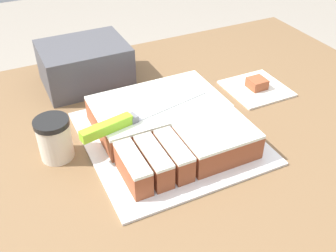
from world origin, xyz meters
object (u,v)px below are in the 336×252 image
knife (121,122)px  brownie (257,83)px  cake (169,125)px  coffee_cup (55,139)px  cake_board (168,138)px  storage_box (85,64)px

knife → brownie: bearing=-0.2°
cake → coffee_cup: size_ratio=3.24×
knife → brownie: (0.42, 0.08, -0.06)m
brownie → knife: bearing=-168.7°
cake_board → knife: knife is taller
knife → brownie: 0.43m
brownie → storage_box: storage_box is taller
storage_box → brownie: bearing=-30.2°
cake_board → knife: bearing=175.9°
cake_board → cake: cake is taller
coffee_cup → brownie: bearing=4.4°
knife → coffee_cup: coffee_cup is taller
storage_box → knife: bearing=-92.0°
storage_box → coffee_cup: bearing=-117.8°
knife → coffee_cup: (-0.14, 0.04, -0.03)m
knife → brownie: knife is taller
cake_board → storage_box: 0.35m
knife → cake: bearing=-13.4°
cake → brownie: (0.31, 0.09, -0.02)m
cake → coffee_cup: (-0.25, 0.05, 0.01)m
knife → storage_box: (0.01, 0.32, -0.02)m
coffee_cup → knife: bearing=-16.8°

